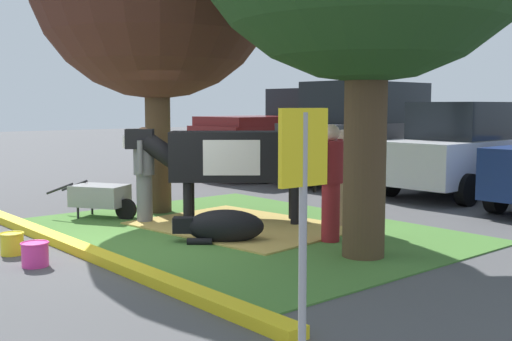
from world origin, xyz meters
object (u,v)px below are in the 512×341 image
Objects in this scene: person_visitor_far at (331,179)px; bucket_yellow at (12,243)px; hatchback_white at (464,150)px; parking_sign at (303,187)px; person_visitor_near at (342,175)px; pickup_truck_maroon at (289,135)px; calf_lying at (223,226)px; cow_holstein at (235,157)px; wheelbarrow at (101,196)px; person_handler at (144,172)px; bucket_pink at (35,254)px; suv_dark_grey at (366,132)px.

bucket_yellow is (-2.22, -3.70, -0.76)m from person_visitor_far.
person_visitor_far is at bearing -76.28° from hatchback_white.
person_visitor_near is at bearing 128.49° from parking_sign.
calf_lying is at bearing -49.71° from pickup_truck_maroon.
cow_holstein reaches higher than wheelbarrow.
person_handler is (-2.02, -0.07, 0.62)m from calf_lying.
person_visitor_near is at bearing -80.90° from hatchback_white.
wheelbarrow is (-3.88, -1.58, -0.52)m from person_visitor_far.
parking_sign is (3.76, -2.17, 1.12)m from calf_lying.
cow_holstein is 7.73× the size of bucket_pink.
wheelbarrow reaches higher than calf_lying.
cow_holstein is 0.59× the size of hatchback_white.
bucket_pink is (-0.47, -2.52, -0.08)m from calf_lying.
person_visitor_far is (0.64, -0.97, 0.07)m from person_visitor_near.
pickup_truck_maroon is at bearing 115.88° from bucket_yellow.
parking_sign is at bearing 4.00° from bucket_yellow.
person_visitor_near is at bearing 80.32° from bucket_pink.
suv_dark_grey reaches higher than cow_holstein.
person_handler reaches higher than calf_lying.
pickup_truck_maroon reaches higher than calf_lying.
person_visitor_far reaches higher than bucket_pink.
wheelbarrow is at bearing 165.19° from parking_sign.
cow_holstein is at bearing 47.16° from person_handler.
person_visitor_far is 4.04m from bucket_pink.
bucket_pink is at bearing -175.27° from parking_sign.
pickup_truck_maroon is 1.17× the size of suv_dark_grey.
cow_holstein is at bearing -175.55° from person_visitor_far.
hatchback_white reaches higher than person_visitor_far.
calf_lying is at bearing -86.34° from hatchback_white.
person_handler is 2.66m from bucket_yellow.
bucket_yellow is at bearing -72.43° from person_handler.
suv_dark_grey is at bearing 99.70° from person_handler.
pickup_truck_maroon is (-4.53, 9.33, 0.96)m from bucket_yellow.
bucket_pink is at bearing -90.12° from hatchback_white.
person_handler is 4.68× the size of bucket_pink.
wheelbarrow is at bearing -87.42° from suv_dark_grey.
hatchback_white is (2.80, -0.09, -0.29)m from suv_dark_grey.
cow_holstein is 2.49m from wheelbarrow.
cow_holstein is at bearing -95.35° from hatchback_white.
person_visitor_far reaches higher than bucket_yellow.
hatchback_white is (5.33, 0.19, -0.13)m from pickup_truck_maroon.
person_visitor_near is 0.34× the size of suv_dark_grey.
calf_lying is 2.94m from wheelbarrow.
bucket_pink is (0.78, 0.00, 0.00)m from bucket_yellow.
calf_lying is at bearing -45.58° from cow_holstein.
bucket_pink is (2.44, -2.11, -0.23)m from wheelbarrow.
person_visitor_near is at bearing 71.32° from bucket_yellow.
wheelbarrow is 4.43× the size of bucket_pink.
person_handler is 3.25m from person_visitor_far.
person_visitor_near is at bearing 40.05° from cow_holstein.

